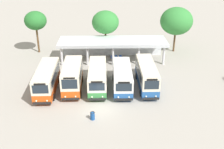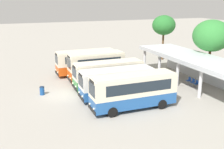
# 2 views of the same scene
# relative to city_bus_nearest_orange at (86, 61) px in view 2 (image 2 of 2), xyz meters

# --- Properties ---
(ground_plane) EXTENTS (180.00, 180.00, 0.00)m
(ground_plane) POSITION_rel_city_bus_nearest_orange_xyz_m (6.90, -4.53, -1.78)
(ground_plane) COLOR #A39E93
(city_bus_nearest_orange) EXTENTS (2.43, 7.92, 3.22)m
(city_bus_nearest_orange) POSITION_rel_city_bus_nearest_orange_xyz_m (0.00, 0.00, 0.00)
(city_bus_nearest_orange) COLOR black
(city_bus_nearest_orange) RESTS_ON ground
(city_bus_second_in_row) EXTENTS (2.44, 6.84, 3.51)m
(city_bus_second_in_row) POSITION_rel_city_bus_nearest_orange_xyz_m (3.21, 0.34, 0.14)
(city_bus_second_in_row) COLOR black
(city_bus_second_in_row) RESTS_ON ground
(city_bus_middle_cream) EXTENTS (2.42, 7.89, 3.03)m
(city_bus_middle_cream) POSITION_rel_city_bus_nearest_orange_xyz_m (6.43, 0.73, -0.09)
(city_bus_middle_cream) COLOR black
(city_bus_middle_cream) RESTS_ON ground
(city_bus_fourth_amber) EXTENTS (2.50, 7.66, 3.00)m
(city_bus_fourth_amber) POSITION_rel_city_bus_nearest_orange_xyz_m (9.64, 0.47, -0.11)
(city_bus_fourth_amber) COLOR black
(city_bus_fourth_amber) RESTS_ON ground
(city_bus_fifth_blue) EXTENTS (2.26, 7.97, 3.28)m
(city_bus_fifth_blue) POSITION_rel_city_bus_nearest_orange_xyz_m (12.85, 0.74, 0.03)
(city_bus_fifth_blue) COLOR black
(city_bus_fifth_blue) RESTS_ON ground
(terminal_canopy) EXTENTS (17.22, 5.01, 3.40)m
(terminal_canopy) POSITION_rel_city_bus_nearest_orange_xyz_m (8.67, 10.85, 0.80)
(terminal_canopy) COLOR silver
(terminal_canopy) RESTS_ON ground
(waiting_chair_end_by_column) EXTENTS (0.46, 0.46, 0.86)m
(waiting_chair_end_by_column) POSITION_rel_city_bus_nearest_orange_xyz_m (8.57, 10.05, -1.26)
(waiting_chair_end_by_column) COLOR slate
(waiting_chair_end_by_column) RESTS_ON ground
(waiting_chair_second_from_end) EXTENTS (0.46, 0.46, 0.86)m
(waiting_chair_second_from_end) POSITION_rel_city_bus_nearest_orange_xyz_m (9.24, 10.07, -1.26)
(waiting_chair_second_from_end) COLOR slate
(waiting_chair_second_from_end) RESTS_ON ground
(waiting_chair_middle_seat) EXTENTS (0.46, 0.46, 0.86)m
(waiting_chair_middle_seat) POSITION_rel_city_bus_nearest_orange_xyz_m (9.92, 10.06, -1.26)
(waiting_chair_middle_seat) COLOR slate
(waiting_chair_middle_seat) RESTS_ON ground
(roadside_tree_behind_canopy) EXTENTS (4.52, 4.52, 7.35)m
(roadside_tree_behind_canopy) POSITION_rel_city_bus_nearest_orange_xyz_m (7.55, 13.64, 3.63)
(roadside_tree_behind_canopy) COLOR brown
(roadside_tree_behind_canopy) RESTS_ON ground
(roadside_tree_west_of_canopy) EXTENTS (3.70, 3.70, 7.22)m
(roadside_tree_west_of_canopy) POSITION_rel_city_bus_nearest_orange_xyz_m (-4.17, 14.20, 3.82)
(roadside_tree_west_of_canopy) COLOR brown
(roadside_tree_west_of_canopy) RESTS_ON ground
(litter_bin_apron) EXTENTS (0.49, 0.49, 0.90)m
(litter_bin_apron) POSITION_rel_city_bus_nearest_orange_xyz_m (6.03, -6.54, -1.33)
(litter_bin_apron) COLOR #19478C
(litter_bin_apron) RESTS_ON ground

